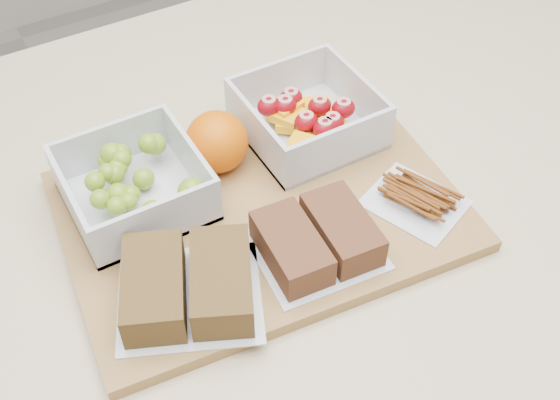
{
  "coord_description": "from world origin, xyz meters",
  "views": [
    {
      "loc": [
        -0.26,
        -0.45,
        1.48
      ],
      "look_at": [
        -0.01,
        -0.0,
        0.93
      ],
      "focal_mm": 45.0,
      "sensor_mm": 36.0,
      "label": 1
    }
  ],
  "objects_px": {
    "pretzel_bag": "(416,197)",
    "grape_container": "(135,183)",
    "orange": "(217,142)",
    "sandwich_bag_left": "(188,285)",
    "fruit_container": "(307,118)",
    "sandwich_bag_center": "(317,239)",
    "cutting_board": "(261,211)"
  },
  "relations": [
    {
      "from": "fruit_container",
      "to": "sandwich_bag_center",
      "type": "xyz_separation_m",
      "value": [
        -0.09,
        -0.16,
        -0.0
      ]
    },
    {
      "from": "fruit_container",
      "to": "pretzel_bag",
      "type": "relative_size",
      "value": 1.17
    },
    {
      "from": "cutting_board",
      "to": "pretzel_bag",
      "type": "bearing_deg",
      "value": -23.03
    },
    {
      "from": "orange",
      "to": "pretzel_bag",
      "type": "distance_m",
      "value": 0.23
    },
    {
      "from": "orange",
      "to": "sandwich_bag_center",
      "type": "xyz_separation_m",
      "value": [
        0.03,
        -0.16,
        -0.02
      ]
    },
    {
      "from": "cutting_board",
      "to": "grape_container",
      "type": "distance_m",
      "value": 0.14
    },
    {
      "from": "sandwich_bag_left",
      "to": "pretzel_bag",
      "type": "distance_m",
      "value": 0.27
    },
    {
      "from": "orange",
      "to": "pretzel_bag",
      "type": "height_order",
      "value": "orange"
    },
    {
      "from": "cutting_board",
      "to": "fruit_container",
      "type": "bearing_deg",
      "value": 41.59
    },
    {
      "from": "grape_container",
      "to": "pretzel_bag",
      "type": "bearing_deg",
      "value": -31.09
    },
    {
      "from": "fruit_container",
      "to": "sandwich_bag_left",
      "type": "xyz_separation_m",
      "value": [
        -0.22,
        -0.15,
        -0.0
      ]
    },
    {
      "from": "sandwich_bag_center",
      "to": "fruit_container",
      "type": "bearing_deg",
      "value": 61.79
    },
    {
      "from": "grape_container",
      "to": "sandwich_bag_center",
      "type": "relative_size",
      "value": 1.06
    },
    {
      "from": "orange",
      "to": "sandwich_bag_center",
      "type": "bearing_deg",
      "value": -79.52
    },
    {
      "from": "grape_container",
      "to": "pretzel_bag",
      "type": "xyz_separation_m",
      "value": [
        0.26,
        -0.16,
        -0.01
      ]
    },
    {
      "from": "grape_container",
      "to": "cutting_board",
      "type": "bearing_deg",
      "value": -34.15
    },
    {
      "from": "fruit_container",
      "to": "sandwich_bag_center",
      "type": "height_order",
      "value": "fruit_container"
    },
    {
      "from": "fruit_container",
      "to": "sandwich_bag_left",
      "type": "bearing_deg",
      "value": -146.4
    },
    {
      "from": "fruit_container",
      "to": "orange",
      "type": "xyz_separation_m",
      "value": [
        -0.12,
        0.0,
        0.01
      ]
    },
    {
      "from": "grape_container",
      "to": "fruit_container",
      "type": "distance_m",
      "value": 0.22
    },
    {
      "from": "cutting_board",
      "to": "fruit_container",
      "type": "xyz_separation_m",
      "value": [
        0.11,
        0.08,
        0.03
      ]
    },
    {
      "from": "cutting_board",
      "to": "orange",
      "type": "height_order",
      "value": "orange"
    },
    {
      "from": "grape_container",
      "to": "fruit_container",
      "type": "relative_size",
      "value": 0.98
    },
    {
      "from": "fruit_container",
      "to": "orange",
      "type": "bearing_deg",
      "value": 178.06
    },
    {
      "from": "grape_container",
      "to": "sandwich_bag_left",
      "type": "distance_m",
      "value": 0.15
    },
    {
      "from": "grape_container",
      "to": "orange",
      "type": "height_order",
      "value": "orange"
    },
    {
      "from": "orange",
      "to": "sandwich_bag_left",
      "type": "relative_size",
      "value": 0.4
    },
    {
      "from": "cutting_board",
      "to": "orange",
      "type": "bearing_deg",
      "value": 103.34
    },
    {
      "from": "pretzel_bag",
      "to": "grape_container",
      "type": "bearing_deg",
      "value": 148.91
    },
    {
      "from": "grape_container",
      "to": "pretzel_bag",
      "type": "relative_size",
      "value": 1.14
    },
    {
      "from": "fruit_container",
      "to": "sandwich_bag_center",
      "type": "relative_size",
      "value": 1.09
    },
    {
      "from": "grape_container",
      "to": "fruit_container",
      "type": "height_order",
      "value": "fruit_container"
    }
  ]
}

